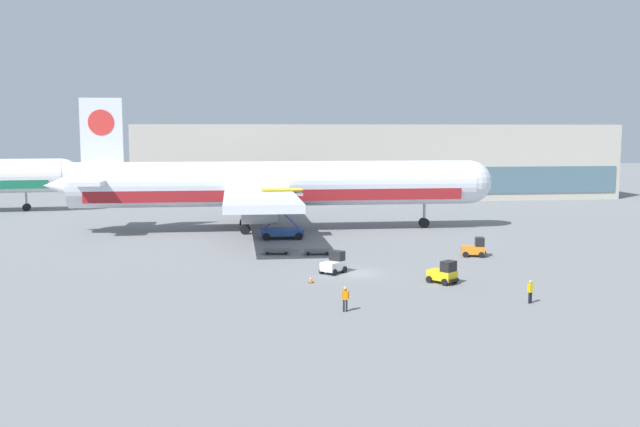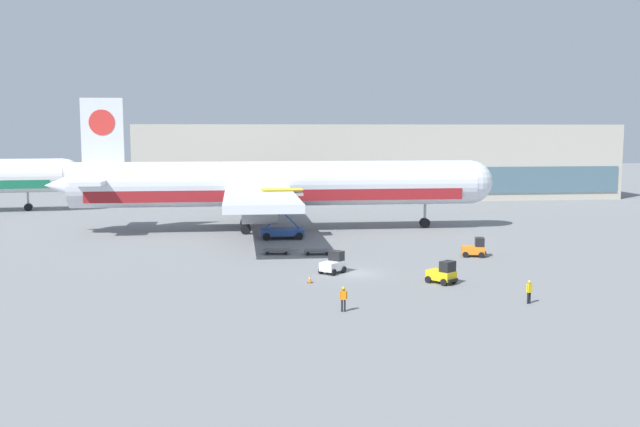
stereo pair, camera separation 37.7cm
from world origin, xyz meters
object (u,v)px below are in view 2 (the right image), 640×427
Objects in this scene: baggage_dolly_second at (318,251)px; ground_crew_near at (529,290)px; ground_crew_far at (343,297)px; baggage_tug_far at (334,264)px; airplane_main at (271,186)px; baggage_dolly_lead at (277,250)px; traffic_cone_near at (310,279)px; scissor_lift_loader at (282,220)px; baggage_tug_mid at (475,248)px; baggage_tug_foreground at (443,273)px.

ground_crew_near is (13.17, -23.27, 0.67)m from baggage_dolly_second.
baggage_tug_far is at bearing -90.18° from ground_crew_far.
airplane_main is at bearing 90.25° from ground_crew_near.
baggage_dolly_second is 23.89m from ground_crew_far.
baggage_dolly_lead is at bearing -77.45° from ground_crew_far.
traffic_cone_near reaches higher than baggage_dolly_lead.
ground_crew_far is at bearing -86.44° from scissor_lift_loader.
scissor_lift_loader is 2.20× the size of baggage_tug_mid.
baggage_tug_mid is 0.99× the size of baggage_tug_far.
baggage_tug_far is 11.62m from baggage_dolly_lead.
airplane_main is at bearing 163.12° from baggage_tug_foreground.
baggage_tug_mid is 20.62m from baggage_dolly_lead.
ground_crew_near is at bearing -172.37° from ground_crew_far.
baggage_tug_mid reaches higher than baggage_dolly_lead.
scissor_lift_loader is 2.18× the size of baggage_tug_far.
baggage_tug_foreground is at bearing -69.23° from airplane_main.
airplane_main reaches higher than baggage_tug_foreground.
baggage_tug_far is at bearing -59.88° from baggage_dolly_lead.
airplane_main is at bearing 95.97° from baggage_dolly_lead.
airplane_main reaches higher than baggage_tug_mid.
baggage_tug_mid and baggage_tug_far have the same top height.
ground_crew_near is (-2.79, -19.85, 0.18)m from baggage_tug_mid.
ground_crew_near is at bearing -52.98° from baggage_dolly_second.
traffic_cone_near is at bearing -135.65° from baggage_tug_mid.
traffic_cone_near is at bearing -92.26° from baggage_dolly_second.
airplane_main is 9.70× the size of scissor_lift_loader.
scissor_lift_loader is at bearing -81.86° from ground_crew_far.
baggage_tug_far is 18.56m from ground_crew_near.
ground_crew_near is at bearing -67.41° from airplane_main.
scissor_lift_loader reaches higher than ground_crew_near.
baggage_tug_far is at bearing 56.00° from traffic_cone_near.
airplane_main is 8.11m from scissor_lift_loader.
airplane_main is at bearing 108.75° from baggage_dolly_second.
airplane_main is 36.99m from baggage_tug_foreground.
scissor_lift_loader reaches higher than baggage_dolly_lead.
ground_crew_near is at bearing -92.48° from baggage_tug_far.
baggage_dolly_lead is at bearing -96.44° from scissor_lift_loader.
baggage_tug_mid is at bearing 29.63° from traffic_cone_near.
ground_crew_far reaches higher than traffic_cone_near.
airplane_main is 30.15m from baggage_tug_mid.
scissor_lift_loader is at bearing 93.04° from ground_crew_near.
baggage_dolly_lead is at bearing 177.46° from baggage_dolly_second.
baggage_tug_far is at bearing -81.16° from baggage_dolly_second.
baggage_tug_far reaches higher than traffic_cone_near.
airplane_main reaches higher than baggage_dolly_lead.
baggage_tug_foreground is at bearing 97.82° from ground_crew_near.
airplane_main is 20.72× the size of baggage_tug_foreground.
baggage_dolly_second is at bearing -78.05° from airplane_main.
ground_crew_far is (-17.06, -20.44, 0.22)m from baggage_tug_mid.
baggage_tug_mid is at bearing 112.66° from baggage_tug_foreground.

